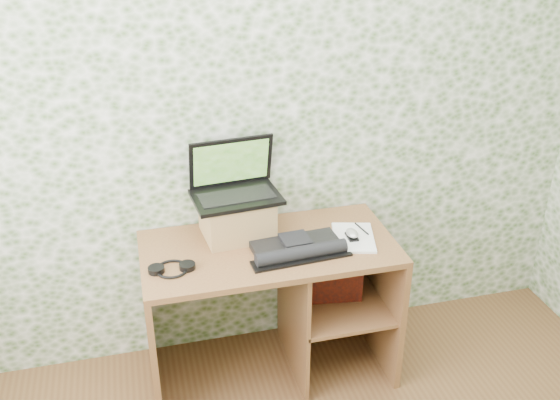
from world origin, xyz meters
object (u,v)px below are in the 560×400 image
object	(u,v)px
laptop	(234,183)
desk	(283,287)
riser	(237,217)
keyboard	(298,248)
notepad	(353,238)

from	to	relation	value
laptop	desk	bearing A→B (deg)	-43.79
riser	desk	bearing A→B (deg)	-29.87
riser	keyboard	xyz separation A→B (m)	(0.24, -0.23, -0.07)
riser	notepad	xyz separation A→B (m)	(0.53, -0.18, -0.09)
desk	riser	world-z (taller)	riser
keyboard	laptop	bearing A→B (deg)	126.58
riser	laptop	size ratio (longest dim) A/B	0.74
desk	laptop	bearing A→B (deg)	141.65
desk	laptop	size ratio (longest dim) A/B	2.78
riser	keyboard	world-z (taller)	riser
laptop	notepad	xyz separation A→B (m)	(0.53, -0.22, -0.25)
laptop	riser	bearing A→B (deg)	-95.45
keyboard	riser	bearing A→B (deg)	131.47
laptop	keyboard	world-z (taller)	laptop
desk	notepad	bearing A→B (deg)	-10.98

